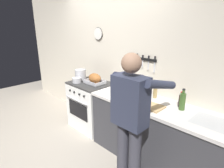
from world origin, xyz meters
name	(u,v)px	position (x,y,z in m)	size (l,w,h in m)	color
ground_plane	(52,155)	(0.00, 0.00, 0.00)	(8.00, 8.00, 0.00)	#A89E8E
wall_back	(113,60)	(0.00, 1.35, 1.30)	(6.00, 0.13, 2.60)	beige
counter_block	(157,134)	(1.21, 0.99, 0.46)	(2.03, 0.65, 0.90)	#38383D
stove	(91,105)	(-0.22, 0.99, 0.45)	(0.76, 0.67, 0.90)	white
person_cook	(131,116)	(1.20, 0.41, 0.95)	(0.51, 0.63, 1.66)	#383842
roasting_pan	(95,79)	(-0.13, 1.01, 0.99)	(0.35, 0.26, 0.19)	#B7B7BC
stock_pot	(81,75)	(-0.52, 0.99, 1.00)	(0.21, 0.21, 0.20)	#B7B7BC
saucepan	(77,80)	(-0.41, 0.82, 0.95)	(0.17, 0.17, 0.09)	#B7B7BC
cutting_board	(149,106)	(1.14, 0.87, 0.91)	(0.36, 0.24, 0.02)	tan
bottle_vinegar	(155,91)	(1.02, 1.18, 1.01)	(0.06, 0.06, 0.25)	#997F4C
bottle_olive_oil	(182,101)	(1.48, 1.08, 1.02)	(0.07, 0.07, 0.28)	#385623
bottle_soy_sauce	(181,101)	(1.43, 1.15, 0.99)	(0.06, 0.06, 0.21)	black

